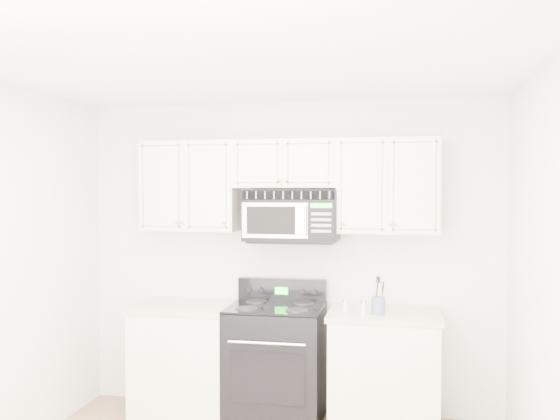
# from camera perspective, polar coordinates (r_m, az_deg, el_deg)

# --- Properties ---
(room) EXTENTS (3.51, 3.51, 2.61)m
(room) POSITION_cam_1_polar(r_m,az_deg,el_deg) (3.60, -4.02, -7.23)
(room) COLOR #977556
(room) RESTS_ON ground
(base_cabinet_left) EXTENTS (0.86, 0.65, 0.92)m
(base_cabinet_left) POSITION_cam_1_polar(r_m,az_deg,el_deg) (5.36, -8.37, -13.72)
(base_cabinet_left) COLOR silver
(base_cabinet_left) RESTS_ON ground
(base_cabinet_right) EXTENTS (0.86, 0.65, 0.92)m
(base_cabinet_right) POSITION_cam_1_polar(r_m,az_deg,el_deg) (5.08, 9.51, -14.63)
(base_cabinet_right) COLOR silver
(base_cabinet_right) RESTS_ON ground
(range) EXTENTS (0.75, 0.68, 1.12)m
(range) POSITION_cam_1_polar(r_m,az_deg,el_deg) (5.15, -0.37, -13.69)
(range) COLOR black
(range) RESTS_ON ground
(upper_cabinets) EXTENTS (2.44, 0.37, 0.75)m
(upper_cabinets) POSITION_cam_1_polar(r_m,az_deg,el_deg) (5.10, 0.62, 2.63)
(upper_cabinets) COLOR silver
(upper_cabinets) RESTS_ON ground
(microwave) EXTENTS (0.76, 0.43, 0.42)m
(microwave) POSITION_cam_1_polar(r_m,az_deg,el_deg) (5.06, 1.08, -0.47)
(microwave) COLOR black
(microwave) RESTS_ON ground
(utensil_crock) EXTENTS (0.11, 0.11, 0.28)m
(utensil_crock) POSITION_cam_1_polar(r_m,az_deg,el_deg) (4.84, 8.97, -8.54)
(utensil_crock) COLOR slate
(utensil_crock) RESTS_ON base_cabinet_right
(shaker_salt) EXTENTS (0.04, 0.04, 0.10)m
(shaker_salt) POSITION_cam_1_polar(r_m,az_deg,el_deg) (4.89, 5.99, -8.69)
(shaker_salt) COLOR white
(shaker_salt) RESTS_ON base_cabinet_right
(shaker_pepper) EXTENTS (0.04, 0.04, 0.11)m
(shaker_pepper) POSITION_cam_1_polar(r_m,az_deg,el_deg) (4.80, 7.65, -8.86)
(shaker_pepper) COLOR white
(shaker_pepper) RESTS_ON base_cabinet_right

